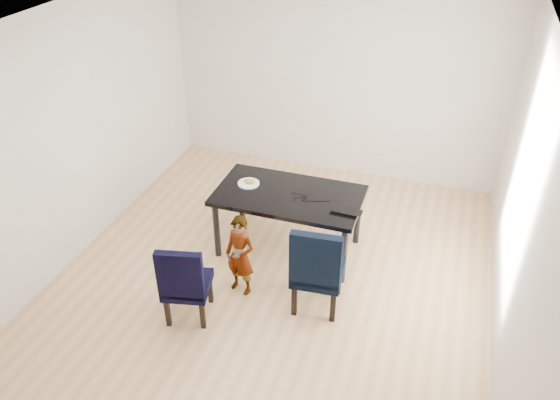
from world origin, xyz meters
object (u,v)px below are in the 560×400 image
(child, at_px, (240,255))
(laptop, at_px, (348,209))
(dining_table, at_px, (288,222))
(chair_right, at_px, (318,265))
(plate, at_px, (249,183))
(chair_left, at_px, (187,279))

(child, xyz_separation_m, laptop, (0.93, 0.72, 0.31))
(dining_table, bearing_deg, child, -106.68)
(dining_table, bearing_deg, chair_right, -54.58)
(plate, height_order, laptop, laptop)
(dining_table, height_order, plate, plate)
(chair_right, distance_m, laptop, 0.73)
(dining_table, distance_m, plate, 0.62)
(dining_table, relative_size, child, 1.76)
(dining_table, bearing_deg, laptop, -9.42)
(chair_right, bearing_deg, dining_table, 120.50)
(chair_left, distance_m, laptop, 1.79)
(chair_right, distance_m, plate, 1.36)
(child, bearing_deg, plate, 118.33)
(chair_left, xyz_separation_m, chair_right, (1.16, 0.53, 0.06))
(chair_left, distance_m, child, 0.60)
(chair_right, relative_size, laptop, 3.04)
(dining_table, relative_size, chair_left, 1.78)
(laptop, bearing_deg, chair_right, 82.02)
(plate, bearing_deg, dining_table, -6.26)
(dining_table, xyz_separation_m, chair_left, (-0.60, -1.31, 0.07))
(chair_right, bearing_deg, plate, 136.48)
(plate, bearing_deg, chair_left, -94.81)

